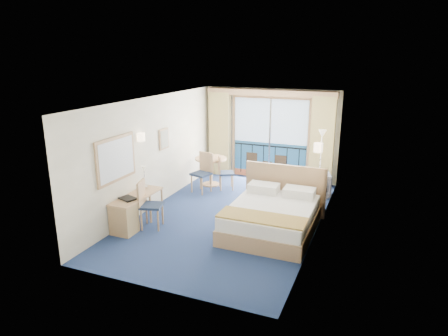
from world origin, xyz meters
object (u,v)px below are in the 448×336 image
(bed, at_px, (272,216))
(floor_lamp, at_px, (322,145))
(desk, at_px, (127,215))
(round_table, at_px, (211,164))
(nightstand, at_px, (315,199))
(table_chair_a, at_px, (223,170))
(armchair, at_px, (316,183))
(desk_chair, at_px, (147,202))
(table_chair_b, at_px, (203,170))

(bed, distance_m, floor_lamp, 3.22)
(bed, height_order, desk, bed)
(round_table, bearing_deg, nightstand, -15.75)
(floor_lamp, relative_size, table_chair_a, 1.77)
(armchair, height_order, round_table, round_table)
(bed, distance_m, desk, 3.09)
(nightstand, xyz_separation_m, table_chair_a, (-2.65, 0.68, 0.24))
(desk, bearing_deg, nightstand, 37.32)
(bed, bearing_deg, armchair, 79.81)
(armchair, xyz_separation_m, desk_chair, (-3.02, -3.44, 0.26))
(table_chair_a, relative_size, table_chair_b, 0.89)
(armchair, height_order, desk, desk)
(nightstand, bearing_deg, desk_chair, -143.97)
(bed, bearing_deg, desk, -157.31)
(armchair, distance_m, desk, 5.03)
(bed, relative_size, table_chair_a, 2.35)
(nightstand, distance_m, table_chair_b, 3.11)
(nightstand, height_order, floor_lamp, floor_lamp)
(armchair, bearing_deg, table_chair_b, -1.82)
(round_table, distance_m, table_chair_b, 0.58)
(desk, height_order, desk_chair, desk_chair)
(armchair, bearing_deg, table_chair_a, -7.46)
(bed, xyz_separation_m, nightstand, (0.64, 1.47, -0.03))
(armchair, relative_size, round_table, 0.82)
(desk, bearing_deg, bed, 22.69)
(bed, relative_size, nightstand, 3.73)
(bed, distance_m, nightstand, 1.60)
(table_chair_b, bearing_deg, bed, -20.45)
(desk_chair, relative_size, round_table, 1.18)
(floor_lamp, bearing_deg, table_chair_b, -156.67)
(bed, height_order, nightstand, bed)
(floor_lamp, xyz_separation_m, table_chair_a, (-2.51, -0.89, -0.75))
(desk, distance_m, round_table, 3.57)
(desk_chair, xyz_separation_m, table_chair_b, (0.11, 2.62, 0.01))
(desk, relative_size, round_table, 1.62)
(table_chair_a, height_order, table_chair_b, table_chair_b)
(nightstand, xyz_separation_m, desk, (-3.49, -2.66, 0.07))
(table_chair_b, bearing_deg, desk_chair, -77.03)
(floor_lamp, relative_size, desk, 1.18)
(desk, bearing_deg, floor_lamp, 51.62)
(nightstand, relative_size, desk, 0.42)
(desk_chair, xyz_separation_m, round_table, (0.07, 3.20, 0.02))
(nightstand, height_order, round_table, round_table)
(armchair, height_order, floor_lamp, floor_lamp)
(floor_lamp, distance_m, desk_chair, 4.98)
(bed, relative_size, desk_chair, 2.15)
(bed, relative_size, armchair, 3.10)
(desk, bearing_deg, table_chair_a, 75.87)
(armchair, distance_m, table_chair_b, 3.04)
(armchair, bearing_deg, bed, 62.13)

